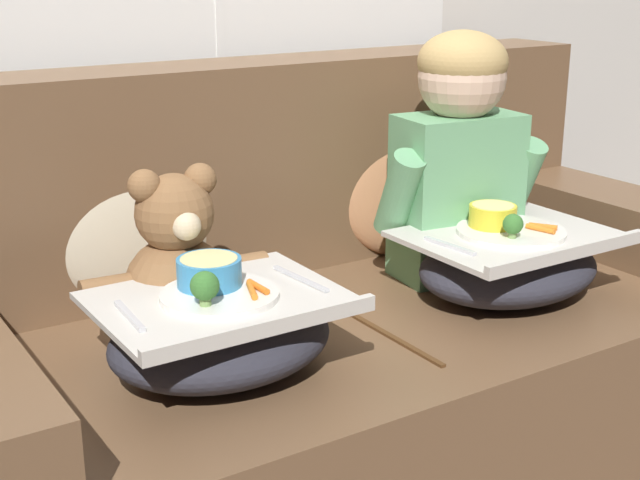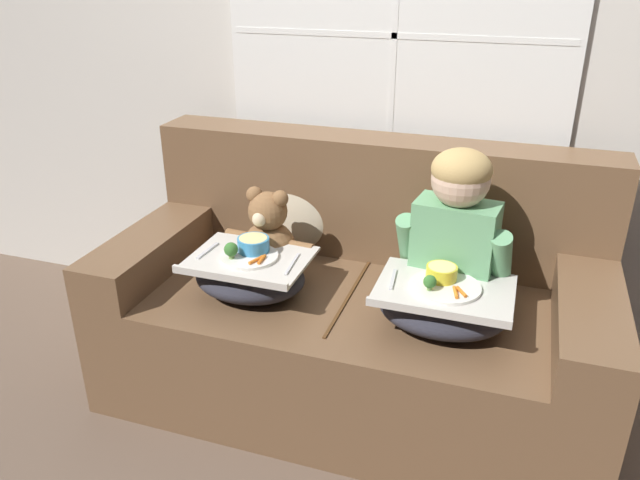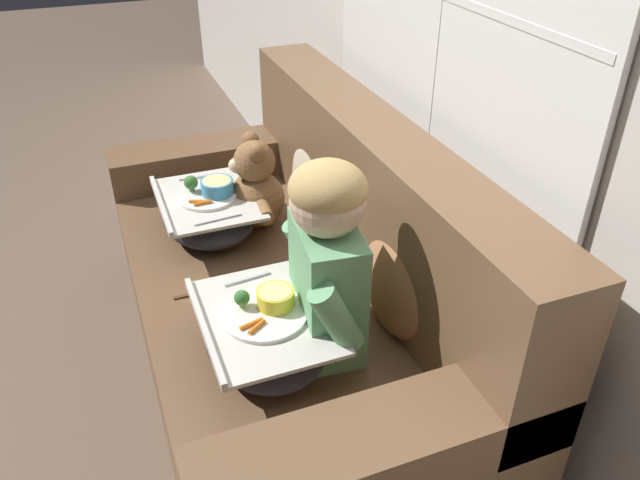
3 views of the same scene
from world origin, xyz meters
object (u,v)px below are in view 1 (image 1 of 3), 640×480
(couch, at_px, (323,350))
(lap_tray_child, at_px, (509,263))
(teddy_bear, at_px, (178,269))
(child_figure, at_px, (459,145))
(throw_pillow_behind_child, at_px, (396,181))
(lap_tray_teddy, at_px, (221,332))
(throw_pillow_behind_teddy, at_px, (132,224))

(couch, xyz_separation_m, lap_tray_child, (0.36, -0.21, 0.21))
(couch, relative_size, teddy_bear, 4.86)
(child_figure, bearing_deg, lap_tray_child, -90.20)
(child_figure, bearing_deg, throw_pillow_behind_child, 89.97)
(couch, bearing_deg, lap_tray_child, -30.63)
(couch, xyz_separation_m, lap_tray_teddy, (-0.36, -0.21, 0.21))
(lap_tray_child, xyz_separation_m, lap_tray_teddy, (-0.73, 0.00, 0.00))
(throw_pillow_behind_teddy, distance_m, child_figure, 0.78)
(couch, bearing_deg, teddy_bear, -174.99)
(couch, height_order, lap_tray_child, couch)
(throw_pillow_behind_child, relative_size, throw_pillow_behind_teddy, 1.04)
(lap_tray_teddy, bearing_deg, child_figure, 14.38)
(throw_pillow_behind_child, height_order, child_figure, child_figure)
(throw_pillow_behind_teddy, height_order, child_figure, child_figure)
(child_figure, distance_m, lap_tray_teddy, 0.79)
(teddy_bear, height_order, lap_tray_teddy, teddy_bear)
(child_figure, height_order, lap_tray_child, child_figure)
(teddy_bear, distance_m, lap_tray_child, 0.75)
(couch, distance_m, teddy_bear, 0.46)
(child_figure, bearing_deg, teddy_bear, -179.69)
(teddy_bear, relative_size, lap_tray_teddy, 0.88)
(throw_pillow_behind_teddy, distance_m, lap_tray_child, 0.85)
(teddy_bear, bearing_deg, couch, 5.01)
(lap_tray_child, relative_size, lap_tray_teddy, 1.04)
(child_figure, distance_m, teddy_bear, 0.75)
(throw_pillow_behind_child, relative_size, child_figure, 0.69)
(lap_tray_teddy, bearing_deg, couch, 30.51)
(throw_pillow_behind_teddy, xyz_separation_m, teddy_bear, (-0.00, -0.24, -0.03))
(throw_pillow_behind_teddy, bearing_deg, lap_tray_teddy, -90.04)
(throw_pillow_behind_teddy, xyz_separation_m, lap_tray_teddy, (-0.00, -0.42, -0.10))
(child_figure, xyz_separation_m, lap_tray_teddy, (-0.73, -0.19, -0.24))
(couch, height_order, throw_pillow_behind_child, couch)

